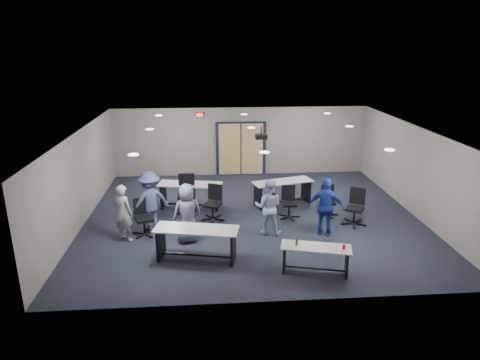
{
  "coord_description": "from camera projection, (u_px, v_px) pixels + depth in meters",
  "views": [
    {
      "loc": [
        -1.3,
        -12.06,
        5.1
      ],
      "look_at": [
        -0.4,
        -0.3,
        1.3
      ],
      "focal_mm": 32.0,
      "sensor_mm": 36.0,
      "label": 1
    }
  ],
  "objects": [
    {
      "name": "right_wall",
      "position": [
        415.0,
        171.0,
        13.05
      ],
      "size": [
        0.04,
        9.0,
        2.7
      ],
      "primitive_type": "cube",
      "color": "gray",
      "rests_on": "floor"
    },
    {
      "name": "back_wall",
      "position": [
        241.0,
        142.0,
        16.96
      ],
      "size": [
        10.0,
        0.04,
        2.7
      ],
      "primitive_type": "cube",
      "color": "gray",
      "rests_on": "floor"
    },
    {
      "name": "chair_loose_left",
      "position": [
        144.0,
        218.0,
        11.74
      ],
      "size": [
        0.84,
        0.84,
        1.03
      ],
      "primitive_type": null,
      "rotation": [
        0.0,
        0.0,
        0.38
      ],
      "color": "black",
      "rests_on": "floor"
    },
    {
      "name": "floor",
      "position": [
        252.0,
        217.0,
        13.1
      ],
      "size": [
        10.0,
        10.0,
        0.0
      ],
      "primitive_type": "plane",
      "color": "black",
      "rests_on": "ground"
    },
    {
      "name": "person_back",
      "position": [
        150.0,
        201.0,
        12.01
      ],
      "size": [
        1.28,
        1.08,
        1.71
      ],
      "primitive_type": "imported",
      "rotation": [
        0.0,
        0.0,
        3.62
      ],
      "color": "#404974",
      "rests_on": "floor"
    },
    {
      "name": "front_wall",
      "position": [
        276.0,
        242.0,
        8.42
      ],
      "size": [
        10.0,
        0.04,
        2.7
      ],
      "primitive_type": "cube",
      "color": "gray",
      "rests_on": "floor"
    },
    {
      "name": "table_front_right",
      "position": [
        316.0,
        254.0,
        9.83
      ],
      "size": [
        1.68,
        0.91,
        0.89
      ],
      "rotation": [
        0.0,
        0.0,
        -0.25
      ],
      "color": "#A3A09A",
      "rests_on": "floor"
    },
    {
      "name": "person_navy",
      "position": [
        326.0,
        207.0,
        11.64
      ],
      "size": [
        1.05,
        0.73,
        1.65
      ],
      "primitive_type": "imported",
      "rotation": [
        0.0,
        0.0,
        2.77
      ],
      "color": "navy",
      "rests_on": "floor"
    },
    {
      "name": "table_front_left",
      "position": [
        196.0,
        238.0,
        10.38
      ],
      "size": [
        2.13,
        1.07,
        0.82
      ],
      "rotation": [
        0.0,
        0.0,
        -0.2
      ],
      "color": "#A3A09A",
      "rests_on": "floor"
    },
    {
      "name": "chair_loose_right",
      "position": [
        355.0,
        207.0,
        12.4
      ],
      "size": [
        0.94,
        0.94,
        1.08
      ],
      "primitive_type": null,
      "rotation": [
        0.0,
        0.0,
        -0.56
      ],
      "color": "black",
      "rests_on": "floor"
    },
    {
      "name": "chair_back_d",
      "position": [
        328.0,
        201.0,
        13.06
      ],
      "size": [
        0.64,
        0.64,
        0.95
      ],
      "primitive_type": null,
      "rotation": [
        0.0,
        0.0,
        -0.08
      ],
      "color": "black",
      "rests_on": "floor"
    },
    {
      "name": "person_plaid",
      "position": [
        187.0,
        213.0,
        11.27
      ],
      "size": [
        0.9,
        0.72,
        1.61
      ],
      "primitive_type": "imported",
      "rotation": [
        0.0,
        0.0,
        3.43
      ],
      "color": "slate",
      "rests_on": "floor"
    },
    {
      "name": "double_door",
      "position": [
        241.0,
        149.0,
        17.02
      ],
      "size": [
        2.0,
        0.07,
        2.2
      ],
      "color": "black",
      "rests_on": "back_wall"
    },
    {
      "name": "ceiling_can_lights",
      "position": [
        252.0,
        129.0,
        12.52
      ],
      "size": [
        6.24,
        5.74,
        0.02
      ],
      "primitive_type": null,
      "color": "white",
      "rests_on": "ceiling"
    },
    {
      "name": "ceiling",
      "position": [
        253.0,
        130.0,
        12.27
      ],
      "size": [
        10.0,
        9.0,
        0.04
      ],
      "primitive_type": "cube",
      "color": "silver",
      "rests_on": "back_wall"
    },
    {
      "name": "person_gray",
      "position": [
        123.0,
        213.0,
        11.34
      ],
      "size": [
        0.69,
        0.61,
        1.58
      ],
      "primitive_type": "imported",
      "rotation": [
        0.0,
        0.0,
        2.62
      ],
      "color": "#969BA4",
      "rests_on": "floor"
    },
    {
      "name": "chair_back_c",
      "position": [
        289.0,
        203.0,
        12.9
      ],
      "size": [
        0.62,
        0.62,
        0.98
      ],
      "primitive_type": null,
      "rotation": [
        0.0,
        0.0,
        -0.01
      ],
      "color": "black",
      "rests_on": "floor"
    },
    {
      "name": "table_back_left",
      "position": [
        190.0,
        191.0,
        13.67
      ],
      "size": [
        2.09,
        1.01,
        0.81
      ],
      "rotation": [
        0.0,
        0.0,
        -0.17
      ],
      "color": "#A3A09A",
      "rests_on": "floor"
    },
    {
      "name": "person_lightblue",
      "position": [
        268.0,
        207.0,
        11.76
      ],
      "size": [
        0.89,
        0.76,
        1.58
      ],
      "primitive_type": "imported",
      "rotation": [
        0.0,
        0.0,
        2.9
      ],
      "color": "#A9B7DF",
      "rests_on": "floor"
    },
    {
      "name": "chair_back_b",
      "position": [
        213.0,
        203.0,
        12.73
      ],
      "size": [
        0.88,
        0.88,
        1.07
      ],
      "primitive_type": null,
      "rotation": [
        0.0,
        0.0,
        -0.4
      ],
      "color": "black",
      "rests_on": "floor"
    },
    {
      "name": "chair_back_a",
      "position": [
        186.0,
        194.0,
        13.3
      ],
      "size": [
        0.77,
        0.77,
        1.2
      ],
      "primitive_type": null,
      "rotation": [
        0.0,
        0.0,
        -0.03
      ],
      "color": "black",
      "rests_on": "floor"
    },
    {
      "name": "table_back_right",
      "position": [
        283.0,
        189.0,
        13.98
      ],
      "size": [
        2.06,
        1.16,
        0.8
      ],
      "rotation": [
        0.0,
        0.0,
        0.27
      ],
      "color": "#A3A09A",
      "rests_on": "floor"
    },
    {
      "name": "exit_sign",
      "position": [
        200.0,
        115.0,
        16.45
      ],
      "size": [
        0.32,
        0.07,
        0.18
      ],
      "color": "black",
      "rests_on": "back_wall"
    },
    {
      "name": "ceiling_projector",
      "position": [
        261.0,
        136.0,
        12.86
      ],
      "size": [
        0.35,
        0.32,
        0.37
      ],
      "color": "black",
      "rests_on": "ceiling"
    },
    {
      "name": "left_wall",
      "position": [
        80.0,
        179.0,
        12.33
      ],
      "size": [
        0.04,
        9.0,
        2.7
      ],
      "primitive_type": "cube",
      "color": "gray",
      "rests_on": "floor"
    }
  ]
}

